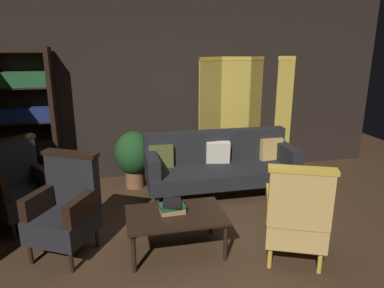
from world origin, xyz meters
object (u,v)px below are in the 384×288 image
Objects in this scene: velvet_couch at (220,163)px; potted_plant at (134,155)px; armchair_wing_right at (20,186)px; book_green_cloth at (172,206)px; armchair_gilt_accent at (296,216)px; bookshelf at (23,118)px; folding_screen at (245,113)px; book_black_cloth at (172,203)px; book_tan_leather at (172,210)px; armchair_wing_left at (66,208)px; coffee_table at (176,218)px.

velvet_couch reaches higher than potted_plant.
armchair_wing_right is 1.88m from book_green_cloth.
armchair_wing_right is at bearing 154.01° from armchair_gilt_accent.
bookshelf is 0.97× the size of velvet_couch.
potted_plant is at bearing 157.99° from velvet_couch.
folding_screen is 2.73m from book_black_cloth.
armchair_wing_right is 4.16× the size of book_tan_leather.
velvet_couch is 2.26m from armchair_wing_left.
potted_plant is at bearing 99.09° from book_tan_leather.
coffee_table is at bearing -29.17° from armchair_wing_right.
armchair_gilt_accent is 1.00× the size of armchair_wing_left.
armchair_wing_right is at bearing -171.08° from velvet_couch.
book_black_cloth is (0.00, 0.00, 0.04)m from book_green_cloth.
folding_screen reaches higher than velvet_couch.
armchair_wing_left is 1.08m from book_tan_leather.
book_green_cloth is (0.28, -1.77, -0.01)m from potted_plant.
potted_plant is (0.78, 1.59, 0.01)m from armchair_wing_left.
armchair_wing_right is at bearing 151.71° from book_tan_leather.
bookshelf is at bearing 164.67° from velvet_couch.
armchair_gilt_accent is at bearing -22.48° from book_black_cloth.
book_black_cloth is at bearing -28.29° from armchair_wing_right.
book_green_cloth reaches higher than coffee_table.
folding_screen is at bearing 11.78° from potted_plant.
book_tan_leather is 0.08m from book_black_cloth.
folding_screen is 0.93× the size of bookshelf.
coffee_table is at bearing -80.26° from potted_plant.
velvet_couch is (-0.70, -0.87, -0.53)m from folding_screen.
book_tan_leather is 1.01× the size of book_green_cloth.
armchair_wing_right is 1.63m from potted_plant.
potted_plant is at bearing 99.09° from book_black_cloth.
coffee_table is 0.96× the size of armchair_gilt_accent.
velvet_couch is 1.58m from book_green_cloth.
coffee_table is at bearing -125.36° from folding_screen.
armchair_wing_right is at bearing -82.80° from bookshelf.
armchair_wing_left is at bearing -50.21° from armchair_wing_right.
velvet_couch is at bearing -128.70° from folding_screen.
armchair_wing_left is (-2.66, -1.99, -0.50)m from folding_screen.
book_tan_leather is at bearing 120.44° from coffee_table.
book_black_cloth is at bearing 0.00° from book_green_cloth.
bookshelf is 10.56× the size of book_black_cloth.
bookshelf reaches higher than armchair_wing_left.
folding_screen is at bearing 2.21° from bookshelf.
coffee_table is at bearing -59.56° from book_tan_leather.
velvet_couch is 2.46× the size of potted_plant.
potted_plant is (1.52, -0.26, -0.57)m from bookshelf.
folding_screen is 3.40m from bookshelf.
armchair_gilt_accent is 4.16× the size of book_tan_leather.
velvet_couch is at bearing 55.12° from book_green_cloth.
armchair_wing_left reaches higher than velvet_couch.
coffee_table is at bearing -59.56° from book_black_cloth.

